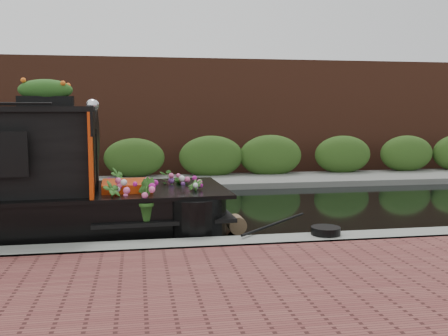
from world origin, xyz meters
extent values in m
plane|color=black|center=(0.00, 0.00, 0.00)|extent=(80.00, 80.00, 0.00)
cube|color=gray|center=(0.00, -3.30, 0.00)|extent=(40.00, 0.60, 0.50)
cube|color=slate|center=(0.00, 4.20, 0.00)|extent=(40.00, 2.40, 0.34)
cube|color=#2F521B|center=(0.00, 5.10, 0.00)|extent=(40.00, 1.10, 2.80)
cube|color=#5B2E1E|center=(0.00, 7.20, 0.00)|extent=(40.00, 1.00, 8.00)
cube|color=#BA3207|center=(-0.78, -1.85, 1.48)|extent=(0.14, 1.82, 1.40)
cube|color=#BA3207|center=(-0.24, -1.85, 0.73)|extent=(0.87, 0.97, 0.52)
sphere|color=white|center=(-0.77, -1.99, 2.30)|extent=(0.19, 0.19, 0.19)
sphere|color=white|center=(-0.77, -1.70, 2.30)|extent=(0.19, 0.19, 0.19)
cube|color=black|center=(-1.52, -1.85, 2.35)|extent=(0.89, 0.29, 0.17)
ellipsoid|color=orange|center=(-1.52, -1.85, 2.56)|extent=(0.97, 0.28, 0.25)
imported|color=#2B5D1F|center=(-0.46, -2.53, 0.78)|extent=(0.39, 0.40, 0.63)
imported|color=#2B5D1F|center=(0.06, -2.61, 0.81)|extent=(0.38, 0.43, 0.68)
imported|color=#2B5D1F|center=(0.63, -1.24, 0.77)|extent=(0.72, 0.70, 0.61)
imported|color=#2B5D1F|center=(0.91, -2.12, 0.75)|extent=(0.42, 0.42, 0.56)
imported|color=#2B5D1F|center=(-0.41, -1.11, 0.81)|extent=(0.39, 0.43, 0.68)
cylinder|color=brown|center=(1.69, -1.85, 0.16)|extent=(0.32, 0.36, 0.32)
cylinder|color=black|center=(2.86, -3.17, 0.31)|extent=(0.46, 0.46, 0.12)
camera|label=1|loc=(-0.05, -10.51, 2.20)|focal=40.00mm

